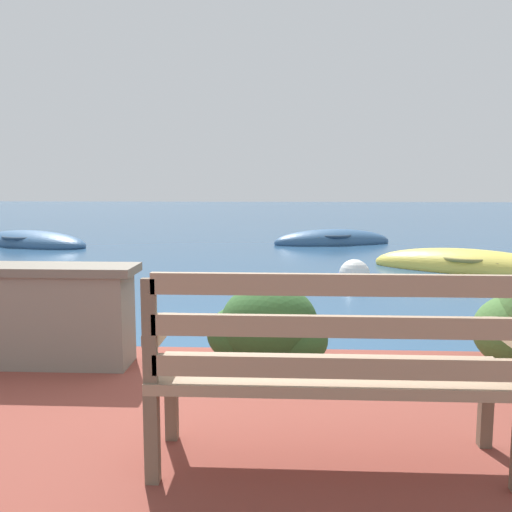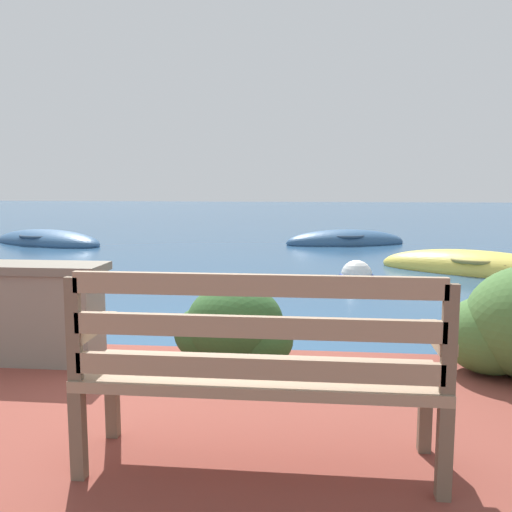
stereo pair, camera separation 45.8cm
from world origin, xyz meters
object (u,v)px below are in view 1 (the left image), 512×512
at_px(rowboat_mid, 31,243).
at_px(rowboat_far, 332,242).
at_px(rowboat_nearest, 468,268).
at_px(mooring_buoy, 354,275).
at_px(park_bench, 332,366).

distance_m(rowboat_mid, rowboat_far, 7.35).
height_order(rowboat_nearest, mooring_buoy, rowboat_nearest).
bearing_deg(rowboat_mid, rowboat_nearest, 3.90).
distance_m(park_bench, rowboat_mid, 12.68).
bearing_deg(rowboat_nearest, park_bench, -81.52).
bearing_deg(park_bench, rowboat_far, 82.75).
xyz_separation_m(park_bench, rowboat_nearest, (2.93, 7.41, -0.65)).
height_order(park_bench, mooring_buoy, park_bench).
relative_size(rowboat_far, mooring_buoy, 5.90).
distance_m(rowboat_far, mooring_buoy, 5.28).
relative_size(park_bench, mooring_buoy, 3.07).
bearing_deg(rowboat_mid, park_bench, -35.08).
bearing_deg(rowboat_nearest, mooring_buoy, -123.08).
bearing_deg(rowboat_far, rowboat_mid, -9.94).
xyz_separation_m(rowboat_nearest, mooring_buoy, (-2.06, -1.04, 0.03)).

